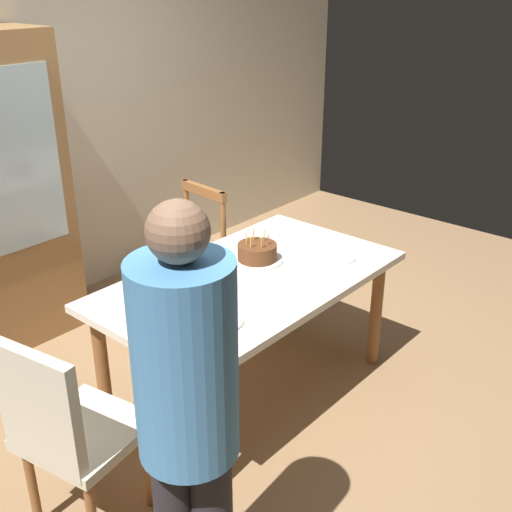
# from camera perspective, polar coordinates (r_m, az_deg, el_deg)

# --- Properties ---
(ground) EXTENTS (6.40, 6.40, 0.00)m
(ground) POSITION_cam_1_polar(r_m,az_deg,el_deg) (3.67, -0.52, -12.10)
(ground) COLOR #93704C
(back_wall) EXTENTS (6.40, 0.10, 2.60)m
(back_wall) POSITION_cam_1_polar(r_m,az_deg,el_deg) (4.49, -19.03, 11.75)
(back_wall) COLOR beige
(back_wall) RESTS_ON ground
(dining_table) EXTENTS (1.62, 0.93, 0.73)m
(dining_table) POSITION_cam_1_polar(r_m,az_deg,el_deg) (3.33, -0.56, -3.19)
(dining_table) COLOR silver
(dining_table) RESTS_ON ground
(birthday_cake) EXTENTS (0.28, 0.28, 0.17)m
(birthday_cake) POSITION_cam_1_polar(r_m,az_deg,el_deg) (3.44, 0.11, 0.26)
(birthday_cake) COLOR silver
(birthday_cake) RESTS_ON dining_table
(plate_near_celebrant) EXTENTS (0.22, 0.22, 0.01)m
(plate_near_celebrant) POSITION_cam_1_polar(r_m,az_deg,el_deg) (2.87, -3.33, -5.93)
(plate_near_celebrant) COLOR silver
(plate_near_celebrant) RESTS_ON dining_table
(plate_far_side) EXTENTS (0.22, 0.22, 0.01)m
(plate_far_side) POSITION_cam_1_polar(r_m,az_deg,el_deg) (3.36, -4.16, -1.19)
(plate_far_side) COLOR silver
(plate_far_side) RESTS_ON dining_table
(plate_near_guest) EXTENTS (0.22, 0.22, 0.01)m
(plate_near_guest) POSITION_cam_1_polar(r_m,az_deg,el_deg) (3.53, 7.24, -0.09)
(plate_near_guest) COLOR silver
(plate_near_guest) RESTS_ON dining_table
(fork_near_celebrant) EXTENTS (0.18, 0.03, 0.01)m
(fork_near_celebrant) POSITION_cam_1_polar(r_m,az_deg,el_deg) (2.77, -5.43, -7.33)
(fork_near_celebrant) COLOR silver
(fork_near_celebrant) RESTS_ON dining_table
(fork_far_side) EXTENTS (0.18, 0.02, 0.01)m
(fork_far_side) POSITION_cam_1_polar(r_m,az_deg,el_deg) (3.26, -6.01, -2.20)
(fork_far_side) COLOR silver
(fork_far_side) RESTS_ON dining_table
(fork_near_guest) EXTENTS (0.18, 0.05, 0.01)m
(fork_near_guest) POSITION_cam_1_polar(r_m,az_deg,el_deg) (3.41, 5.61, -0.94)
(fork_near_guest) COLOR silver
(fork_near_guest) RESTS_ON dining_table
(chair_spindle_back) EXTENTS (0.47, 0.47, 0.95)m
(chair_spindle_back) POSITION_cam_1_polar(r_m,az_deg,el_deg) (4.07, -6.37, -0.81)
(chair_spindle_back) COLOR beige
(chair_spindle_back) RESTS_ON ground
(chair_upholstered) EXTENTS (0.51, 0.51, 0.95)m
(chair_upholstered) POSITION_cam_1_polar(r_m,az_deg,el_deg) (2.69, -16.74, -14.73)
(chair_upholstered) COLOR beige
(chair_upholstered) RESTS_ON ground
(person_celebrant) EXTENTS (0.32, 0.32, 1.63)m
(person_celebrant) POSITION_cam_1_polar(r_m,az_deg,el_deg) (2.03, -6.18, -14.00)
(person_celebrant) COLOR #262328
(person_celebrant) RESTS_ON ground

